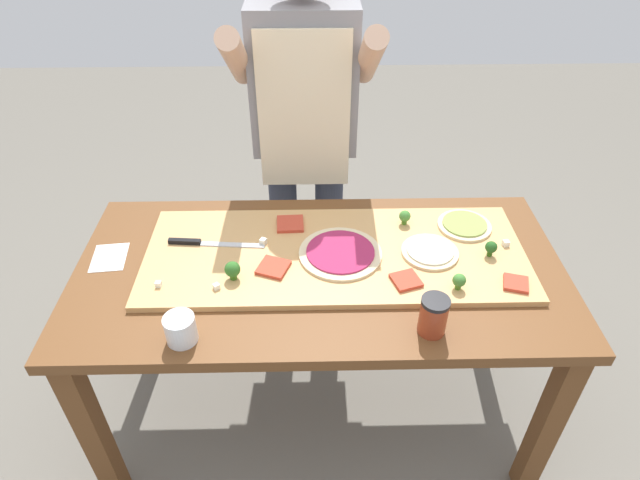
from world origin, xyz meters
TOP-DOWN VIEW (x-y plane):
  - ground_plane at (0.00, 0.00)m, footprint 8.00×8.00m
  - prep_table at (0.00, 0.00)m, footprint 1.60×0.79m
  - cutting_board at (0.05, 0.05)m, footprint 1.26×0.50m
  - chefs_knife at (-0.39, 0.10)m, footprint 0.33×0.05m
  - pizza_whole_pesto_green at (0.51, 0.18)m, footprint 0.19×0.19m
  - pizza_whole_beet_magenta at (0.07, 0.03)m, footprint 0.28×0.28m
  - pizza_whole_cheese_artichoke at (0.37, 0.04)m, footprint 0.19×0.19m
  - pizza_slice_center at (-0.10, 0.20)m, footprint 0.10×0.10m
  - pizza_slice_far_right at (-0.15, -0.03)m, footprint 0.12×0.12m
  - pizza_slice_near_left at (0.27, -0.10)m, footprint 0.10×0.10m
  - pizza_slice_near_right at (0.60, -0.12)m, footprint 0.09×0.09m
  - broccoli_floret_front_left at (0.56, 0.02)m, footprint 0.04×0.04m
  - broccoli_floret_front_right at (0.30, 0.20)m, footprint 0.04×0.04m
  - broccoli_floret_back_right at (-0.27, -0.08)m, footprint 0.05×0.05m
  - broccoli_floret_back_mid at (0.42, -0.14)m, footprint 0.04×0.04m
  - cheese_crumble_a at (0.32, 0.25)m, footprint 0.01×0.01m
  - cheese_crumble_b at (-0.19, 0.10)m, footprint 0.03×0.03m
  - cheese_crumble_c at (-0.32, -0.12)m, footprint 0.02×0.02m
  - cheese_crumble_d at (-0.50, -0.11)m, footprint 0.02×0.02m
  - cheese_crumble_e at (0.63, 0.07)m, footprint 0.02×0.02m
  - flour_cup at (-0.39, -0.31)m, footprint 0.09×0.09m
  - sauce_jar at (0.31, -0.29)m, footprint 0.08×0.08m
  - recipe_note at (-0.70, 0.06)m, footprint 0.12×0.15m
  - cook_center at (-0.05, 0.60)m, footprint 0.54×0.39m

SIDE VIEW (x-z plane):
  - ground_plane at x=0.00m, z-range 0.00..0.00m
  - prep_table at x=0.00m, z-range 0.29..1.07m
  - recipe_note at x=-0.70m, z-range 0.79..0.79m
  - cutting_board at x=0.05m, z-range 0.79..0.81m
  - chefs_knife at x=-0.39m, z-range 0.81..0.82m
  - pizza_slice_center at x=-0.10m, z-range 0.81..0.82m
  - pizza_slice_far_right at x=-0.15m, z-range 0.81..0.82m
  - pizza_slice_near_left at x=0.27m, z-range 0.81..0.82m
  - pizza_slice_near_right at x=0.60m, z-range 0.81..0.82m
  - cheese_crumble_a at x=0.32m, z-range 0.81..0.82m
  - pizza_whole_beet_magenta at x=0.07m, z-range 0.81..0.82m
  - pizza_whole_pesto_green at x=0.51m, z-range 0.81..0.82m
  - pizza_whole_cheese_artichoke at x=0.37m, z-range 0.81..0.82m
  - cheese_crumble_d at x=-0.50m, z-range 0.81..0.82m
  - cheese_crumble_c at x=-0.32m, z-range 0.81..0.83m
  - cheese_crumble_e at x=0.63m, z-range 0.81..0.83m
  - cheese_crumble_b at x=-0.19m, z-range 0.81..0.83m
  - flour_cup at x=-0.39m, z-range 0.78..0.87m
  - broccoli_floret_front_right at x=0.30m, z-range 0.81..0.87m
  - broccoli_floret_back_mid at x=0.42m, z-range 0.81..0.87m
  - broccoli_floret_front_left at x=0.56m, z-range 0.81..0.87m
  - broccoli_floret_back_right at x=-0.27m, z-range 0.81..0.88m
  - sauce_jar at x=0.31m, z-range 0.79..0.91m
  - cook_center at x=-0.05m, z-range 0.16..1.83m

